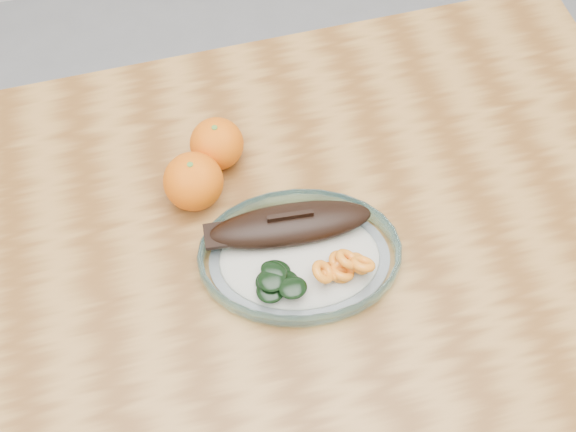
{
  "coord_description": "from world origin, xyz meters",
  "views": [
    {
      "loc": [
        -0.08,
        -0.42,
        1.59
      ],
      "look_at": [
        0.05,
        0.06,
        0.77
      ],
      "focal_mm": 45.0,
      "sensor_mm": 36.0,
      "label": 1
    }
  ],
  "objects": [
    {
      "name": "ground",
      "position": [
        0.0,
        0.0,
        0.0
      ],
      "size": [
        3.0,
        3.0,
        0.0
      ],
      "primitive_type": "plane",
      "color": "slate",
      "rests_on": "ground"
    },
    {
      "name": "dining_table",
      "position": [
        0.0,
        0.0,
        0.65
      ],
      "size": [
        1.2,
        0.8,
        0.75
      ],
      "color": "brown",
      "rests_on": "ground"
    },
    {
      "name": "plated_meal",
      "position": [
        0.05,
        -0.0,
        0.77
      ],
      "size": [
        0.56,
        0.56,
        0.08
      ],
      "rotation": [
        0.0,
        0.0,
        -0.19
      ],
      "color": "white",
      "rests_on": "dining_table"
    },
    {
      "name": "orange_left",
      "position": [
        -0.06,
        0.13,
        0.79
      ],
      "size": [
        0.08,
        0.08,
        0.08
      ],
      "primitive_type": "sphere",
      "color": "#DF5604",
      "rests_on": "dining_table"
    },
    {
      "name": "orange_right",
      "position": [
        -0.02,
        0.19,
        0.79
      ],
      "size": [
        0.08,
        0.08,
        0.08
      ],
      "primitive_type": "sphere",
      "color": "#DF5604",
      "rests_on": "dining_table"
    }
  ]
}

